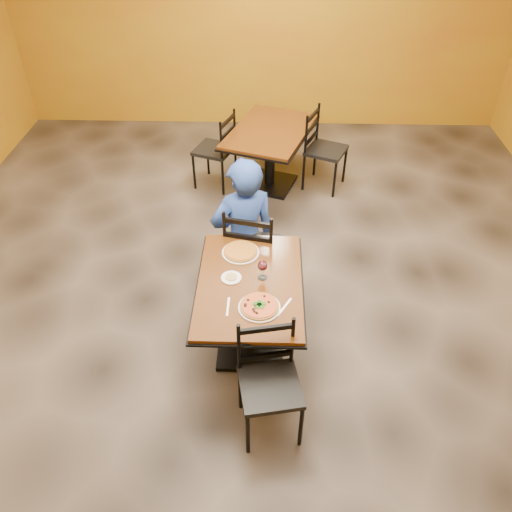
{
  "coord_description": "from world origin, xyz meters",
  "views": [
    {
      "loc": [
        0.13,
        -3.38,
        3.38
      ],
      "look_at": [
        0.04,
        -0.3,
        0.85
      ],
      "focal_mm": 35.61,
      "sensor_mm": 36.0,
      "label": 1
    }
  ],
  "objects_px": {
    "chair_second_right": "(326,151)",
    "diner": "(243,221)",
    "pizza_main": "(259,306)",
    "chair_main_near": "(270,387)",
    "chair_main_far": "(253,248)",
    "pizza_far": "(241,251)",
    "side_plate": "(231,278)",
    "wine_glass": "(262,269)",
    "table_second": "(270,144)",
    "table_main": "(250,300)",
    "plate_far": "(241,253)",
    "chair_second_left": "(214,150)",
    "plate_main": "(259,307)"
  },
  "relations": [
    {
      "from": "plate_far",
      "to": "pizza_main",
      "type": "bearing_deg",
      "value": -74.94
    },
    {
      "from": "chair_second_left",
      "to": "pizza_main",
      "type": "bearing_deg",
      "value": 31.91
    },
    {
      "from": "chair_second_right",
      "to": "plate_far",
      "type": "height_order",
      "value": "chair_second_right"
    },
    {
      "from": "side_plate",
      "to": "table_second",
      "type": "bearing_deg",
      "value": 83.87
    },
    {
      "from": "chair_main_near",
      "to": "side_plate",
      "type": "distance_m",
      "value": 0.9
    },
    {
      "from": "table_second",
      "to": "chair_main_near",
      "type": "xyz_separation_m",
      "value": [
        0.03,
        -3.42,
        -0.1
      ]
    },
    {
      "from": "chair_main_far",
      "to": "diner",
      "type": "relative_size",
      "value": 0.77
    },
    {
      "from": "chair_second_right",
      "to": "diner",
      "type": "distance_m",
      "value": 1.95
    },
    {
      "from": "diner",
      "to": "plate_far",
      "type": "distance_m",
      "value": 0.62
    },
    {
      "from": "pizza_main",
      "to": "wine_glass",
      "type": "relative_size",
      "value": 1.58
    },
    {
      "from": "chair_second_right",
      "to": "pizza_far",
      "type": "bearing_deg",
      "value": -177.64
    },
    {
      "from": "plate_far",
      "to": "pizza_far",
      "type": "relative_size",
      "value": 1.11
    },
    {
      "from": "chair_second_left",
      "to": "wine_glass",
      "type": "height_order",
      "value": "chair_second_left"
    },
    {
      "from": "chair_main_far",
      "to": "pizza_main",
      "type": "height_order",
      "value": "chair_main_far"
    },
    {
      "from": "pizza_far",
      "to": "side_plate",
      "type": "distance_m",
      "value": 0.32
    },
    {
      "from": "pizza_main",
      "to": "pizza_far",
      "type": "relative_size",
      "value": 1.01
    },
    {
      "from": "chair_main_far",
      "to": "chair_second_right",
      "type": "height_order",
      "value": "chair_main_far"
    },
    {
      "from": "table_main",
      "to": "side_plate",
      "type": "relative_size",
      "value": 7.69
    },
    {
      "from": "plate_main",
      "to": "plate_far",
      "type": "bearing_deg",
      "value": 105.06
    },
    {
      "from": "side_plate",
      "to": "pizza_main",
      "type": "bearing_deg",
      "value": -54.45
    },
    {
      "from": "chair_main_near",
      "to": "plate_main",
      "type": "bearing_deg",
      "value": 89.5
    },
    {
      "from": "table_main",
      "to": "pizza_far",
      "type": "xyz_separation_m",
      "value": [
        -0.09,
        0.36,
        0.21
      ]
    },
    {
      "from": "wine_glass",
      "to": "chair_main_far",
      "type": "bearing_deg",
      "value": 97.86
    },
    {
      "from": "diner",
      "to": "pizza_main",
      "type": "height_order",
      "value": "diner"
    },
    {
      "from": "chair_second_left",
      "to": "pizza_far",
      "type": "height_order",
      "value": "chair_second_left"
    },
    {
      "from": "table_main",
      "to": "diner",
      "type": "xyz_separation_m",
      "value": [
        -0.1,
        0.96,
        0.09
      ]
    },
    {
      "from": "chair_main_near",
      "to": "plate_main",
      "type": "height_order",
      "value": "chair_main_near"
    },
    {
      "from": "table_main",
      "to": "chair_main_near",
      "type": "xyz_separation_m",
      "value": [
        0.17,
        -0.75,
        -0.1
      ]
    },
    {
      "from": "table_second",
      "to": "pizza_main",
      "type": "distance_m",
      "value": 2.95
    },
    {
      "from": "chair_main_near",
      "to": "side_plate",
      "type": "height_order",
      "value": "chair_main_near"
    },
    {
      "from": "table_second",
      "to": "chair_main_near",
      "type": "bearing_deg",
      "value": -89.46
    },
    {
      "from": "chair_second_right",
      "to": "pizza_main",
      "type": "bearing_deg",
      "value": -170.31
    },
    {
      "from": "pizza_main",
      "to": "side_plate",
      "type": "distance_m",
      "value": 0.39
    },
    {
      "from": "chair_main_near",
      "to": "plate_far",
      "type": "distance_m",
      "value": 1.18
    },
    {
      "from": "diner",
      "to": "pizza_far",
      "type": "relative_size",
      "value": 4.6
    },
    {
      "from": "wine_glass",
      "to": "chair_second_right",
      "type": "bearing_deg",
      "value": 74.63
    },
    {
      "from": "table_second",
      "to": "pizza_far",
      "type": "height_order",
      "value": "pizza_far"
    },
    {
      "from": "chair_main_near",
      "to": "wine_glass",
      "type": "xyz_separation_m",
      "value": [
        -0.07,
        0.81,
        0.38
      ]
    },
    {
      "from": "diner",
      "to": "chair_main_near",
      "type": "bearing_deg",
      "value": 78.94
    },
    {
      "from": "table_main",
      "to": "chair_main_far",
      "type": "bearing_deg",
      "value": 89.98
    },
    {
      "from": "table_second",
      "to": "table_main",
      "type": "bearing_deg",
      "value": -92.9
    },
    {
      "from": "plate_main",
      "to": "pizza_main",
      "type": "bearing_deg",
      "value": 0.0
    },
    {
      "from": "table_second",
      "to": "plate_main",
      "type": "height_order",
      "value": "plate_main"
    },
    {
      "from": "chair_second_left",
      "to": "pizza_far",
      "type": "distance_m",
      "value": 2.38
    },
    {
      "from": "chair_main_far",
      "to": "pizza_far",
      "type": "xyz_separation_m",
      "value": [
        -0.09,
        -0.39,
        0.27
      ]
    },
    {
      "from": "table_second",
      "to": "pizza_main",
      "type": "height_order",
      "value": "pizza_main"
    },
    {
      "from": "chair_main_far",
      "to": "chair_second_left",
      "type": "distance_m",
      "value": 2.0
    },
    {
      "from": "table_second",
      "to": "plate_far",
      "type": "bearing_deg",
      "value": -95.56
    },
    {
      "from": "chair_main_far",
      "to": "pizza_main",
      "type": "xyz_separation_m",
      "value": [
        0.08,
        -1.02,
        0.27
      ]
    },
    {
      "from": "pizza_main",
      "to": "chair_main_near",
      "type": "bearing_deg",
      "value": -79.52
    }
  ]
}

